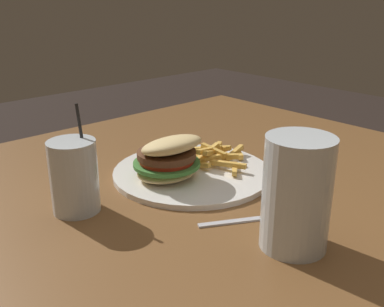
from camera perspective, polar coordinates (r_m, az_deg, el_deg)
The scene contains 5 objects.
dining_table at distance 0.70m, azimuth 7.73°, elevation -15.46°, with size 1.20×1.30×0.71m.
meal_plate_near at distance 0.82m, azimuth -1.24°, elevation -1.42°, with size 0.30×0.30×0.10m.
beer_glass at distance 0.61m, azimuth 13.13°, elevation -5.23°, with size 0.09×0.09×0.16m.
juice_glass at distance 0.72m, azimuth -14.70°, elevation -3.17°, with size 0.07×0.07×0.17m.
spoon at distance 0.71m, azimuth 10.32°, elevation -7.49°, with size 0.14×0.09×0.01m.
Camera 1 is at (0.45, 0.35, 1.04)m, focal length 42.00 mm.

